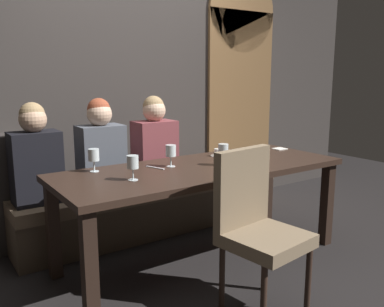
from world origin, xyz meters
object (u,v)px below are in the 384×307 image
at_px(espresso_cup, 218,153).
at_px(wine_glass_near_right, 133,163).
at_px(chair_near_side, 256,220).
at_px(fork_on_table, 155,168).
at_px(diner_bearded, 101,149).
at_px(banquette_bench, 157,207).
at_px(wine_glass_end_left, 223,151).
at_px(wine_glass_end_right, 94,155).
at_px(diner_far_end, 155,143).
at_px(dining_table, 203,177).
at_px(diner_redhead, 35,156).
at_px(wine_glass_center_back, 171,152).

bearing_deg(espresso_cup, wine_glass_near_right, -161.42).
height_order(chair_near_side, wine_glass_near_right, chair_near_side).
bearing_deg(fork_on_table, diner_bearded, 88.89).
bearing_deg(banquette_bench, wine_glass_end_left, -79.38).
relative_size(chair_near_side, wine_glass_near_right, 5.98).
bearing_deg(wine_glass_end_right, espresso_cup, -2.96).
xyz_separation_m(diner_far_end, fork_on_table, (-0.31, -0.56, -0.08)).
relative_size(wine_glass_near_right, fork_on_table, 0.96).
distance_m(dining_table, diner_far_end, 0.73).
height_order(diner_redhead, wine_glass_center_back, diner_redhead).
bearing_deg(espresso_cup, banquette_bench, 124.63).
bearing_deg(fork_on_table, dining_table, -43.57).
relative_size(wine_glass_near_right, wine_glass_end_right, 1.00).
xyz_separation_m(banquette_bench, diner_bearded, (-0.52, 0.00, 0.59)).
xyz_separation_m(wine_glass_center_back, wine_glass_end_right, (-0.53, 0.17, 0.00)).
bearing_deg(diner_far_end, fork_on_table, -119.00).
bearing_deg(diner_bearded, wine_glass_end_right, -117.84).
xyz_separation_m(banquette_bench, chair_near_side, (-0.13, -1.42, 0.33)).
relative_size(chair_near_side, espresso_cup, 8.17).
bearing_deg(banquette_bench, diner_bearded, 179.50).
bearing_deg(diner_bearded, wine_glass_center_back, -62.09).
distance_m(banquette_bench, wine_glass_center_back, 0.88).
xyz_separation_m(chair_near_side, diner_far_end, (0.11, 1.43, 0.26)).
bearing_deg(dining_table, fork_on_table, 156.20).
height_order(wine_glass_near_right, wine_glass_end_right, same).
bearing_deg(chair_near_side, banquette_bench, 84.89).
xyz_separation_m(wine_glass_center_back, fork_on_table, (-0.12, 0.02, -0.11)).
bearing_deg(wine_glass_end_right, wine_glass_end_left, -21.86).
xyz_separation_m(diner_far_end, wine_glass_center_back, (-0.19, -0.59, 0.03)).
distance_m(diner_far_end, wine_glass_center_back, 0.62).
height_order(wine_glass_end_left, wine_glass_center_back, same).
bearing_deg(wine_glass_near_right, diner_redhead, 116.90).
xyz_separation_m(wine_glass_end_right, fork_on_table, (0.41, -0.14, -0.11)).
height_order(wine_glass_end_left, fork_on_table, wine_glass_end_left).
distance_m(wine_glass_end_right, fork_on_table, 0.45).
xyz_separation_m(dining_table, diner_bearded, (-0.52, 0.70, 0.17)).
relative_size(diner_redhead, wine_glass_end_left, 4.67).
distance_m(diner_bearded, wine_glass_end_left, 1.01).
bearing_deg(diner_redhead, wine_glass_center_back, -36.44).
bearing_deg(dining_table, wine_glass_end_right, 158.63).
xyz_separation_m(diner_redhead, wine_glass_end_left, (1.17, -0.79, 0.04)).
relative_size(diner_far_end, espresso_cup, 6.53).
distance_m(wine_glass_end_left, wine_glass_center_back, 0.39).
distance_m(diner_far_end, espresso_cup, 0.58).
bearing_deg(wine_glass_near_right, diner_far_end, 52.65).
relative_size(banquette_bench, chair_near_side, 2.55).
distance_m(chair_near_side, wine_glass_end_left, 0.77).
bearing_deg(banquette_bench, diner_redhead, 178.62).
height_order(wine_glass_end_right, espresso_cup, wine_glass_end_right).
bearing_deg(wine_glass_end_left, wine_glass_end_right, 158.14).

